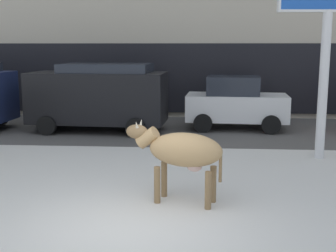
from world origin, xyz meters
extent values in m
plane|color=silver|center=(0.00, 0.00, 0.00)|extent=(120.00, 120.00, 0.00)
cube|color=#514F4C|center=(0.00, 8.63, 0.00)|extent=(60.00, 5.60, 0.01)
cube|color=black|center=(0.00, 11.45, 1.60)|extent=(43.12, 0.10, 2.80)
ellipsoid|color=tan|center=(0.93, 1.28, 1.02)|extent=(1.51, 0.94, 0.64)
cylinder|color=olive|center=(0.41, 1.22, 0.35)|extent=(0.12, 0.12, 0.70)
cylinder|color=olive|center=(0.51, 1.60, 0.35)|extent=(0.12, 0.12, 0.70)
cylinder|color=olive|center=(1.36, 0.97, 0.35)|extent=(0.12, 0.12, 0.70)
cylinder|color=olive|center=(1.46, 1.35, 0.35)|extent=(0.12, 0.12, 0.70)
cylinder|color=tan|center=(0.21, 1.48, 1.20)|extent=(0.53, 0.37, 0.44)
ellipsoid|color=olive|center=(0.00, 1.54, 1.30)|extent=(0.49, 0.35, 0.28)
cone|color=beige|center=(0.01, 1.42, 1.46)|extent=(0.09, 0.13, 0.15)
cone|color=beige|center=(0.07, 1.63, 1.46)|extent=(0.09, 0.13, 0.15)
cylinder|color=olive|center=(1.58, 1.11, 0.77)|extent=(0.06, 0.06, 0.60)
ellipsoid|color=beige|center=(1.10, 1.24, 0.72)|extent=(0.33, 0.30, 0.20)
cylinder|color=silver|center=(4.35, 4.93, 1.90)|extent=(0.24, 0.24, 3.80)
cylinder|color=black|center=(-6.20, 9.07, 0.32)|extent=(0.65, 0.26, 0.64)
cube|color=black|center=(-2.29, 8.23, 1.17)|extent=(4.71, 2.19, 1.70)
cube|color=#1E232D|center=(-1.99, 8.21, 2.17)|extent=(3.10, 1.86, 0.30)
cylinder|color=black|center=(-0.73, 9.09, 0.32)|extent=(0.65, 0.26, 0.64)
cylinder|color=black|center=(-0.85, 7.19, 0.32)|extent=(0.65, 0.26, 0.64)
cylinder|color=black|center=(-3.72, 9.28, 0.32)|extent=(0.65, 0.26, 0.64)
cylinder|color=black|center=(-3.84, 7.38, 0.32)|extent=(0.65, 0.26, 0.64)
cube|color=white|center=(2.49, 8.98, 0.77)|extent=(3.60, 1.92, 0.90)
cube|color=#1E232D|center=(2.34, 8.99, 1.54)|extent=(1.89, 1.61, 0.64)
cylinder|color=black|center=(3.68, 9.75, 0.32)|extent=(0.65, 0.26, 0.64)
cylinder|color=black|center=(3.57, 8.06, 0.32)|extent=(0.65, 0.26, 0.64)
cylinder|color=black|center=(1.41, 9.90, 0.32)|extent=(0.65, 0.26, 0.64)
cylinder|color=black|center=(1.30, 8.20, 0.32)|extent=(0.65, 0.26, 0.64)
cylinder|color=#282833|center=(-4.21, 11.27, 0.44)|extent=(0.24, 0.24, 0.88)
cube|color=#386B42|center=(-4.21, 11.27, 1.20)|extent=(0.36, 0.22, 0.64)
sphere|color=tan|center=(-4.21, 11.27, 1.63)|extent=(0.20, 0.20, 0.20)
camera|label=1|loc=(1.19, -6.76, 2.93)|focal=47.71mm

